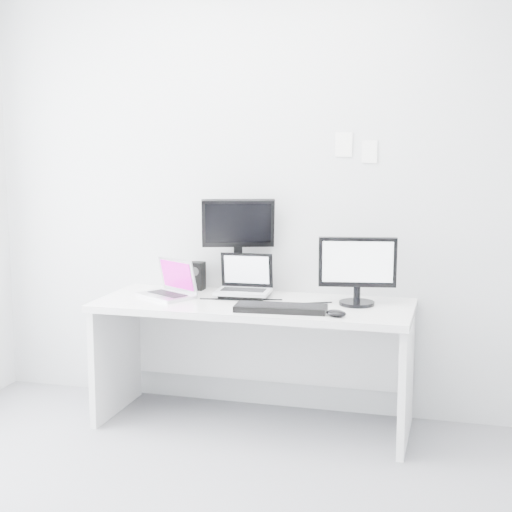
# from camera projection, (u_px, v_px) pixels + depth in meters

# --- Properties ---
(back_wall) EXTENTS (3.60, 0.00, 3.60)m
(back_wall) POSITION_uv_depth(u_px,v_px,m) (269.00, 190.00, 4.59)
(back_wall) COLOR #B8BBBD
(back_wall) RESTS_ON ground
(desk) EXTENTS (1.80, 0.70, 0.73)m
(desk) POSITION_uv_depth(u_px,v_px,m) (254.00, 364.00, 4.40)
(desk) COLOR silver
(desk) RESTS_ON ground
(macbook) EXTENTS (0.39, 0.36, 0.24)m
(macbook) POSITION_uv_depth(u_px,v_px,m) (165.00, 278.00, 4.46)
(macbook) COLOR silver
(macbook) RESTS_ON desk
(speaker) EXTENTS (0.11, 0.11, 0.17)m
(speaker) POSITION_uv_depth(u_px,v_px,m) (197.00, 276.00, 4.71)
(speaker) COLOR black
(speaker) RESTS_ON desk
(dell_laptop) EXTENTS (0.33, 0.26, 0.26)m
(dell_laptop) POSITION_uv_depth(u_px,v_px,m) (243.00, 276.00, 4.46)
(dell_laptop) COLOR #AFB2B6
(dell_laptop) RESTS_ON desk
(rear_monitor) EXTENTS (0.46, 0.28, 0.59)m
(rear_monitor) POSITION_uv_depth(u_px,v_px,m) (238.00, 245.00, 4.58)
(rear_monitor) COLOR black
(rear_monitor) RESTS_ON desk
(samsung_monitor) EXTENTS (0.46, 0.27, 0.40)m
(samsung_monitor) POSITION_uv_depth(u_px,v_px,m) (357.00, 270.00, 4.25)
(samsung_monitor) COLOR black
(samsung_monitor) RESTS_ON desk
(keyboard) EXTENTS (0.51, 0.22, 0.03)m
(keyboard) POSITION_uv_depth(u_px,v_px,m) (281.00, 308.00, 4.12)
(keyboard) COLOR black
(keyboard) RESTS_ON desk
(mouse) EXTENTS (0.13, 0.11, 0.04)m
(mouse) POSITION_uv_depth(u_px,v_px,m) (336.00, 313.00, 3.98)
(mouse) COLOR black
(mouse) RESTS_ON desk
(wall_note_0) EXTENTS (0.10, 0.00, 0.14)m
(wall_note_0) POSITION_uv_depth(u_px,v_px,m) (344.00, 145.00, 4.43)
(wall_note_0) COLOR white
(wall_note_0) RESTS_ON back_wall
(wall_note_1) EXTENTS (0.09, 0.00, 0.13)m
(wall_note_1) POSITION_uv_depth(u_px,v_px,m) (369.00, 152.00, 4.40)
(wall_note_1) COLOR white
(wall_note_1) RESTS_ON back_wall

